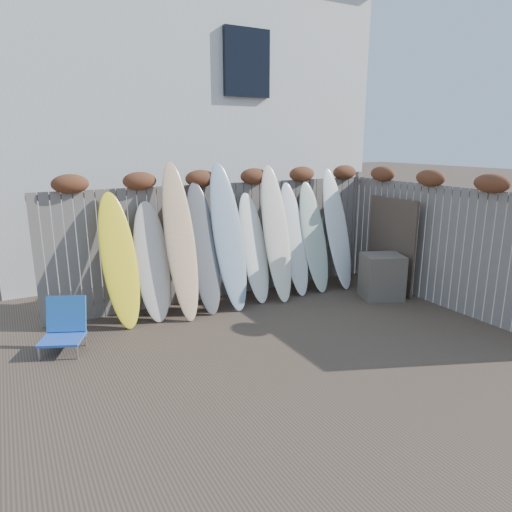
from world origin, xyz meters
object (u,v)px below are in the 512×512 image
beach_chair (64,326)px  surfboard_0 (119,260)px  lattice_panel (391,245)px  wooden_crate (382,276)px

beach_chair → surfboard_0: bearing=31.3°
beach_chair → lattice_panel: lattice_panel is taller
beach_chair → lattice_panel: size_ratio=0.42×
wooden_crate → surfboard_0: surfboard_0 is taller
beach_chair → lattice_panel: 5.59m
lattice_panel → surfboard_0: (-4.67, 0.79, 0.14)m
wooden_crate → surfboard_0: 4.42m
beach_chair → wooden_crate: (5.14, -0.49, 0.07)m
beach_chair → surfboard_0: (0.88, 0.54, 0.67)m
beach_chair → wooden_crate: 5.17m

